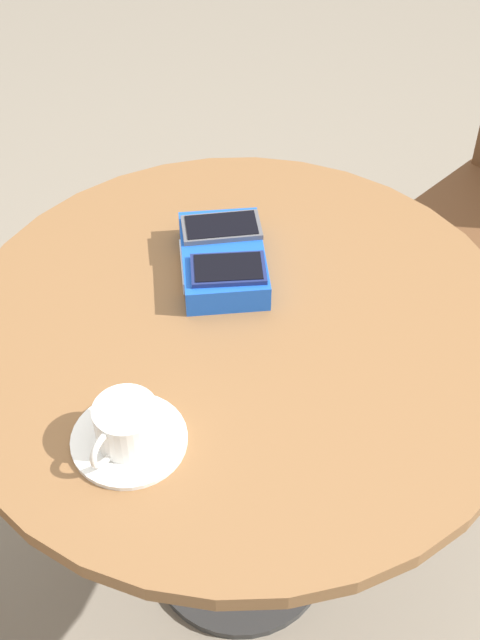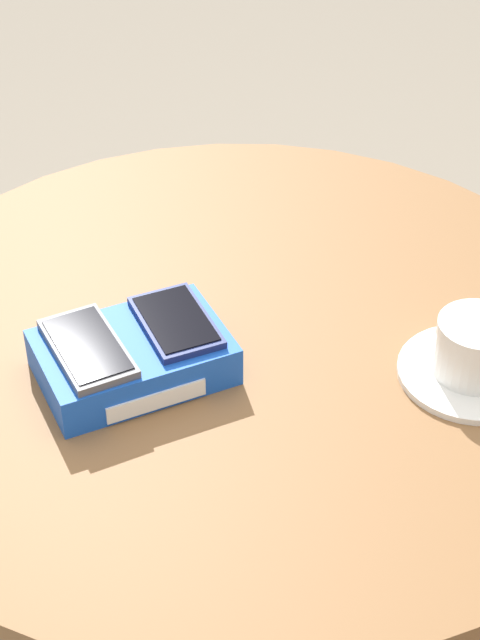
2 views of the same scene
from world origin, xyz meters
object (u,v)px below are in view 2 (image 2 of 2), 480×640
object	(u,v)px
round_table	(240,404)
phone_navy	(176,322)
phone_gray	(87,348)
phone_box	(133,357)
saucer	(471,372)
coffee_cup	(478,346)

from	to	relation	value
round_table	phone_navy	bearing A→B (deg)	-163.35
phone_gray	phone_navy	bearing A→B (deg)	10.61
round_table	phone_box	world-z (taller)	phone_box
phone_gray	phone_navy	distance (m)	0.10
phone_box	phone_navy	world-z (taller)	phone_navy
phone_gray	saucer	xyz separation A→B (m)	(0.41, -0.10, -0.05)
phone_gray	coffee_cup	size ratio (longest dim) A/B	1.23
round_table	phone_gray	world-z (taller)	phone_gray
round_table	coffee_cup	bearing A→B (deg)	-31.77
phone_navy	coffee_cup	size ratio (longest dim) A/B	1.11
phone_navy	saucer	xyz separation A→B (m)	(0.31, -0.12, -0.05)
phone_navy	coffee_cup	xyz separation A→B (m)	(0.31, -0.12, -0.01)
phone_navy	saucer	size ratio (longest dim) A/B	0.78
round_table	phone_navy	world-z (taller)	phone_navy
phone_box	phone_gray	size ratio (longest dim) A/B	1.57
coffee_cup	phone_box	bearing A→B (deg)	163.83
saucer	coffee_cup	xyz separation A→B (m)	(0.00, -0.00, 0.04)
phone_box	phone_gray	bearing A→B (deg)	-173.13
phone_gray	phone_navy	xyz separation A→B (m)	(0.10, 0.02, -0.00)
round_table	saucer	bearing A→B (deg)	-31.80
round_table	coffee_cup	world-z (taller)	coffee_cup
round_table	coffee_cup	size ratio (longest dim) A/B	7.89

